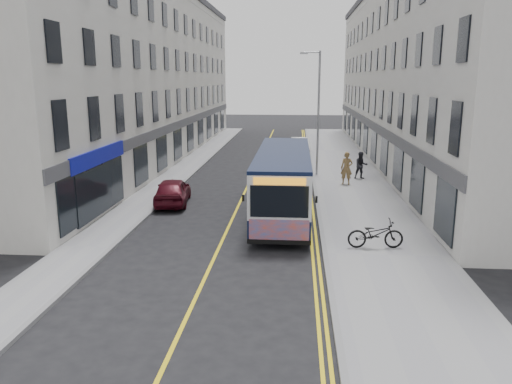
% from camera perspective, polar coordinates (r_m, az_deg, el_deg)
% --- Properties ---
extents(ground, '(140.00, 140.00, 0.00)m').
position_cam_1_polar(ground, '(19.81, -3.98, -5.77)').
color(ground, black).
rests_on(ground, ground).
extents(pavement_east, '(4.50, 64.00, 0.12)m').
position_cam_1_polar(pavement_east, '(31.36, 10.73, 1.14)').
color(pavement_east, gray).
rests_on(pavement_east, ground).
extents(pavement_west, '(2.00, 64.00, 0.12)m').
position_cam_1_polar(pavement_west, '(32.16, -9.62, 1.48)').
color(pavement_west, gray).
rests_on(pavement_west, ground).
extents(kerb_east, '(0.18, 64.00, 0.13)m').
position_cam_1_polar(kerb_east, '(31.20, 6.62, 1.23)').
color(kerb_east, slate).
rests_on(kerb_east, ground).
extents(kerb_west, '(0.18, 64.00, 0.13)m').
position_cam_1_polar(kerb_west, '(31.93, -7.88, 1.47)').
color(kerb_west, slate).
rests_on(kerb_west, ground).
extents(road_centre_line, '(0.12, 64.00, 0.01)m').
position_cam_1_polar(road_centre_line, '(31.33, -0.71, 1.25)').
color(road_centre_line, yellow).
rests_on(road_centre_line, ground).
extents(road_dbl_yellow_inner, '(0.10, 64.00, 0.01)m').
position_cam_1_polar(road_dbl_yellow_inner, '(31.20, 5.79, 1.14)').
color(road_dbl_yellow_inner, yellow).
rests_on(road_dbl_yellow_inner, ground).
extents(road_dbl_yellow_outer, '(0.10, 64.00, 0.01)m').
position_cam_1_polar(road_dbl_yellow_outer, '(31.20, 6.16, 1.13)').
color(road_dbl_yellow_outer, yellow).
rests_on(road_dbl_yellow_outer, ground).
extents(terrace_east, '(6.00, 46.00, 13.00)m').
position_cam_1_polar(terrace_east, '(40.47, 17.39, 12.58)').
color(terrace_east, silver).
rests_on(terrace_east, ground).
extents(terrace_west, '(6.00, 46.00, 13.00)m').
position_cam_1_polar(terrace_west, '(41.29, -12.38, 12.85)').
color(terrace_west, silver).
rests_on(terrace_west, ground).
extents(streetlamp, '(1.32, 0.18, 8.00)m').
position_cam_1_polar(streetlamp, '(32.63, 7.01, 9.39)').
color(streetlamp, '#999CA1').
rests_on(streetlamp, ground).
extents(city_bus, '(2.45, 10.46, 3.04)m').
position_cam_1_polar(city_bus, '(23.32, 3.13, 1.33)').
color(city_bus, black).
rests_on(city_bus, ground).
extents(bicycle, '(2.12, 0.87, 1.09)m').
position_cam_1_polar(bicycle, '(19.16, 13.50, -4.68)').
color(bicycle, black).
rests_on(bicycle, pavement_east).
extents(pedestrian_near, '(0.80, 0.62, 1.94)m').
position_cam_1_polar(pedestrian_near, '(30.18, 10.32, 2.70)').
color(pedestrian_near, brown).
rests_on(pedestrian_near, pavement_east).
extents(pedestrian_far, '(0.90, 0.74, 1.71)m').
position_cam_1_polar(pedestrian_far, '(32.04, 11.92, 3.00)').
color(pedestrian_far, black).
rests_on(pedestrian_far, pavement_east).
extents(car_white, '(1.65, 4.31, 1.40)m').
position_cam_1_polar(car_white, '(42.44, 5.07, 5.23)').
color(car_white, white).
rests_on(car_white, ground).
extents(car_maroon, '(2.07, 4.17, 1.37)m').
position_cam_1_polar(car_maroon, '(25.88, -9.51, 0.12)').
color(car_maroon, '#490C17').
rests_on(car_maroon, ground).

